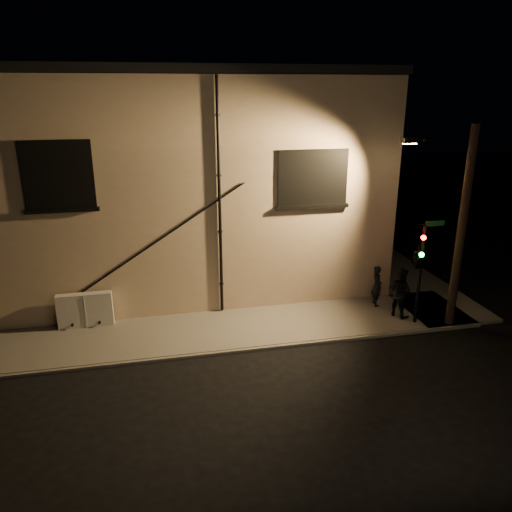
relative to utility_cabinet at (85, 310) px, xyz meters
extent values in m
plane|color=black|center=(6.63, -2.70, -0.73)|extent=(90.00, 90.00, 0.00)
cube|color=slate|center=(3.63, -1.20, -0.67)|extent=(20.00, 3.00, 0.12)
cube|color=slate|center=(13.13, 5.30, -0.67)|extent=(3.00, 16.00, 0.12)
cube|color=#CDB093|center=(3.63, 6.30, 3.52)|extent=(16.00, 12.00, 8.50)
cube|color=black|center=(3.63, 6.30, 7.92)|extent=(16.20, 12.20, 0.30)
cube|color=black|center=(-0.37, 0.28, 4.67)|extent=(2.20, 0.10, 2.20)
cube|color=black|center=(-0.37, 0.29, 4.67)|extent=(1.98, 0.05, 1.98)
cube|color=black|center=(8.23, 0.28, 4.27)|extent=(2.60, 0.10, 2.00)
cube|color=black|center=(8.23, 0.29, 4.27)|extent=(2.38, 0.05, 1.78)
cylinder|color=black|center=(4.83, 0.22, 3.58)|extent=(0.11, 0.11, 8.30)
cylinder|color=black|center=(2.63, 0.25, 2.27)|extent=(5.96, 0.04, 3.75)
cylinder|color=black|center=(2.75, 0.25, 2.33)|extent=(5.96, 0.04, 3.75)
cube|color=silver|center=(0.00, 0.00, 0.00)|extent=(1.86, 0.31, 1.22)
imported|color=black|center=(10.68, -0.50, 0.18)|extent=(0.44, 0.62, 1.58)
imported|color=black|center=(11.08, -1.53, 0.31)|extent=(1.04, 1.12, 1.84)
cylinder|color=black|center=(11.41, -2.17, 1.17)|extent=(0.12, 0.12, 3.56)
imported|color=black|center=(11.19, -2.29, 1.92)|extent=(0.86, 2.19, 0.86)
sphere|color=#FF140C|center=(11.21, -2.47, 2.62)|extent=(0.17, 0.17, 0.17)
sphere|color=#14FF3F|center=(11.21, -2.47, 2.03)|extent=(0.17, 0.17, 0.17)
cube|color=#0C4C1E|center=(11.76, -2.17, 3.00)|extent=(0.70, 0.03, 0.18)
cylinder|color=black|center=(12.57, -2.50, 2.77)|extent=(0.29, 0.29, 7.00)
cylinder|color=black|center=(11.77, -1.95, 5.78)|extent=(1.78, 0.97, 0.10)
cube|color=black|center=(10.97, -1.40, 5.68)|extent=(0.55, 0.28, 0.18)
cube|color=#FFC672|center=(10.97, -1.40, 5.58)|extent=(0.42, 0.20, 0.04)
camera|label=1|loc=(2.42, -16.70, 7.33)|focal=35.00mm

